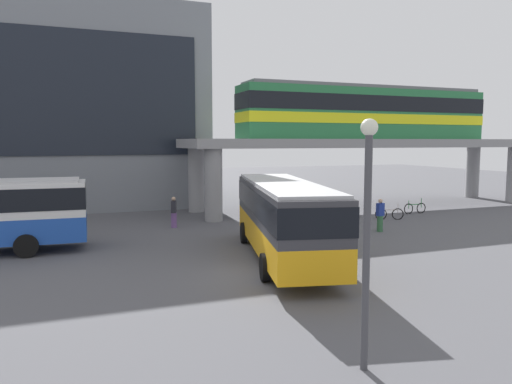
% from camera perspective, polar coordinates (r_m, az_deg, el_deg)
% --- Properties ---
extents(ground_plane, '(120.00, 120.00, 0.00)m').
position_cam_1_polar(ground_plane, '(27.60, -7.21, -4.35)').
color(ground_plane, '#515156').
extents(station_building, '(26.05, 12.10, 14.65)m').
position_cam_1_polar(station_building, '(40.85, -25.62, 8.75)').
color(station_building, slate).
rests_on(station_building, ground_plane).
extents(elevated_platform, '(27.18, 5.89, 5.05)m').
position_cam_1_polar(elevated_platform, '(37.31, 12.71, 4.83)').
color(elevated_platform, gray).
rests_on(elevated_platform, ground_plane).
extents(train, '(19.35, 2.96, 3.84)m').
position_cam_1_polar(train, '(37.29, 12.64, 9.03)').
color(train, '#26723F').
rests_on(train, elevated_platform).
extents(bus_main, '(5.01, 11.33, 3.22)m').
position_cam_1_polar(bus_main, '(20.28, 3.20, -2.33)').
color(bus_main, orange).
rests_on(bus_main, ground_plane).
extents(bicycle_silver, '(1.68, 0.73, 1.04)m').
position_cam_1_polar(bicycle_silver, '(31.95, 15.22, -2.46)').
color(bicycle_silver, black).
rests_on(bicycle_silver, ground_plane).
extents(bicycle_red, '(1.68, 0.74, 1.04)m').
position_cam_1_polar(bicycle_red, '(31.01, 5.36, -2.53)').
color(bicycle_red, black).
rests_on(bicycle_red, ground_plane).
extents(bicycle_brown, '(1.79, 0.22, 1.04)m').
position_cam_1_polar(bicycle_brown, '(30.07, 9.77, -2.85)').
color(bicycle_brown, black).
rests_on(bicycle_brown, ground_plane).
extents(bicycle_green, '(1.79, 0.06, 1.04)m').
position_cam_1_polar(bicycle_green, '(35.12, 17.96, -1.80)').
color(bicycle_green, black).
rests_on(bicycle_green, ground_plane).
extents(pedestrian_by_bike_rack, '(0.44, 0.32, 1.80)m').
position_cam_1_polar(pedestrian_by_bike_rack, '(27.50, 14.21, -2.73)').
color(pedestrian_by_bike_rack, '#33663F').
rests_on(pedestrian_by_bike_rack, ground_plane).
extents(pedestrian_near_building, '(0.38, 0.46, 1.76)m').
position_cam_1_polar(pedestrian_near_building, '(28.28, -9.52, -2.43)').
color(pedestrian_near_building, '#724C8C').
rests_on(pedestrian_near_building, ground_plane).
extents(lamp_post, '(0.36, 0.36, 5.36)m').
position_cam_1_polar(lamp_post, '(10.53, 12.78, -3.37)').
color(lamp_post, '#3F3F44').
rests_on(lamp_post, ground_plane).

